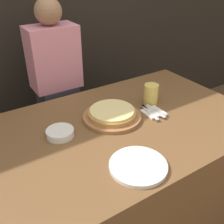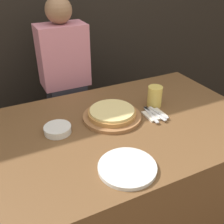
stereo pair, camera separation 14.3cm
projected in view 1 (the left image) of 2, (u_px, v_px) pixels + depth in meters
ground_plane at (114, 220)px, 1.77m from camera, size 12.00×12.00×0.00m
dining_table at (114, 179)px, 1.57m from camera, size 1.58×0.93×0.76m
pizza_on_board at (112, 114)px, 1.44m from camera, size 0.32×0.32×0.06m
beer_glass at (151, 93)px, 1.57m from camera, size 0.09×0.09×0.12m
dinner_plate at (138, 166)px, 1.10m from camera, size 0.25×0.25×0.02m
side_bowl at (60, 133)px, 1.30m from camera, size 0.14×0.14×0.04m
napkin_stack at (153, 112)px, 1.49m from camera, size 0.11×0.11×0.01m
fork at (150, 112)px, 1.48m from camera, size 0.05×0.18×0.00m
dinner_knife at (153, 111)px, 1.49m from camera, size 0.04×0.18×0.00m
spoon at (157, 110)px, 1.50m from camera, size 0.04×0.15×0.00m
diner_person at (58, 97)px, 1.90m from camera, size 0.33×0.20×1.33m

